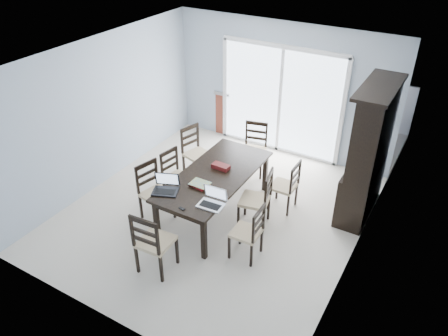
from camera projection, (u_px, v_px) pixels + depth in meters
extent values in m
plane|color=beige|center=(215.00, 212.00, 7.26)|extent=(5.00, 5.00, 0.00)
plane|color=white|center=(213.00, 59.00, 5.89)|extent=(5.00, 5.00, 0.00)
cube|color=#9EADBD|center=(282.00, 90.00, 8.41)|extent=(4.50, 0.02, 2.60)
cube|color=#9EADBD|center=(103.00, 112.00, 7.53)|extent=(0.02, 5.00, 2.60)
cube|color=#9EADBD|center=(364.00, 186.00, 5.61)|extent=(0.02, 5.00, 2.60)
cube|color=gray|center=(295.00, 132.00, 9.86)|extent=(4.50, 2.00, 0.10)
cube|color=#99999E|center=(314.00, 92.00, 10.27)|extent=(4.50, 0.06, 1.10)
cube|color=black|center=(215.00, 175.00, 6.87)|extent=(1.00, 2.20, 0.04)
cube|color=black|center=(215.00, 178.00, 6.91)|extent=(0.88, 2.08, 0.10)
cube|color=black|center=(157.00, 221.00, 6.52)|extent=(0.07, 0.07, 0.69)
cube|color=black|center=(204.00, 239.00, 6.17)|extent=(0.07, 0.07, 0.69)
cube|color=black|center=(224.00, 161.00, 7.99)|extent=(0.07, 0.07, 0.69)
cube|color=black|center=(265.00, 173.00, 7.63)|extent=(0.07, 0.07, 0.69)
cube|color=black|center=(360.00, 189.00, 7.10)|extent=(0.45, 1.30, 0.85)
cube|color=black|center=(374.00, 130.00, 6.51)|extent=(0.38, 1.30, 1.30)
cube|color=black|center=(381.00, 87.00, 6.17)|extent=(0.50, 1.38, 0.05)
cube|color=black|center=(353.00, 138.00, 6.29)|extent=(0.02, 0.36, 1.18)
cube|color=black|center=(361.00, 127.00, 6.60)|extent=(0.02, 0.36, 1.18)
cube|color=black|center=(368.00, 117.00, 6.91)|extent=(0.02, 0.36, 1.18)
cube|color=silver|center=(280.00, 102.00, 8.52)|extent=(2.40, 0.02, 2.10)
cube|color=white|center=(284.00, 47.00, 7.94)|extent=(2.52, 0.05, 0.08)
cube|color=white|center=(280.00, 102.00, 8.51)|extent=(0.06, 0.05, 2.10)
cube|color=white|center=(277.00, 148.00, 9.06)|extent=(2.52, 0.05, 0.05)
cube|color=black|center=(159.00, 197.00, 7.25)|extent=(0.04, 0.04, 0.43)
cube|color=black|center=(141.00, 207.00, 7.02)|extent=(0.04, 0.04, 0.43)
cube|color=black|center=(174.00, 207.00, 7.03)|extent=(0.04, 0.04, 0.43)
cube|color=black|center=(156.00, 217.00, 6.80)|extent=(0.04, 0.04, 0.43)
cube|color=tan|center=(156.00, 195.00, 6.90)|extent=(0.51, 0.51, 0.05)
cube|color=black|center=(179.00, 181.00, 7.69)|extent=(0.04, 0.04, 0.40)
cube|color=black|center=(164.00, 190.00, 7.46)|extent=(0.04, 0.04, 0.40)
cube|color=black|center=(193.00, 189.00, 7.49)|extent=(0.04, 0.04, 0.40)
cube|color=black|center=(179.00, 198.00, 7.27)|extent=(0.04, 0.04, 0.40)
cube|color=tan|center=(178.00, 178.00, 7.36)|extent=(0.45, 0.45, 0.05)
cube|color=black|center=(199.00, 159.00, 8.32)|extent=(0.04, 0.04, 0.43)
cube|color=black|center=(184.00, 166.00, 8.10)|extent=(0.04, 0.04, 0.43)
cube|color=black|center=(212.00, 166.00, 8.09)|extent=(0.04, 0.04, 0.43)
cube|color=black|center=(197.00, 174.00, 7.87)|extent=(0.04, 0.04, 0.43)
cube|color=tan|center=(198.00, 155.00, 7.97)|extent=(0.52, 0.52, 0.05)
cube|color=black|center=(251.00, 256.00, 6.09)|extent=(0.03, 0.03, 0.40)
cube|color=black|center=(262.00, 241.00, 6.36)|extent=(0.03, 0.03, 0.40)
cube|color=black|center=(229.00, 248.00, 6.24)|extent=(0.03, 0.03, 0.40)
cube|color=black|center=(240.00, 234.00, 6.50)|extent=(0.03, 0.03, 0.40)
cube|color=tan|center=(246.00, 233.00, 6.18)|extent=(0.40, 0.40, 0.05)
cube|color=black|center=(263.00, 223.00, 6.67)|extent=(0.04, 0.04, 0.44)
cube|color=black|center=(269.00, 208.00, 6.99)|extent=(0.04, 0.04, 0.44)
cube|color=black|center=(238.00, 218.00, 6.78)|extent=(0.04, 0.04, 0.44)
cube|color=black|center=(245.00, 204.00, 7.09)|extent=(0.04, 0.04, 0.44)
cube|color=tan|center=(254.00, 200.00, 6.75)|extent=(0.51, 0.51, 0.05)
cube|color=black|center=(288.00, 206.00, 7.08)|extent=(0.03, 0.03, 0.40)
cube|color=black|center=(296.00, 195.00, 7.34)|extent=(0.03, 0.03, 0.40)
cube|color=black|center=(268.00, 199.00, 7.23)|extent=(0.03, 0.03, 0.40)
cube|color=black|center=(277.00, 189.00, 7.48)|extent=(0.03, 0.03, 0.40)
cube|color=tan|center=(283.00, 186.00, 7.16)|extent=(0.39, 0.39, 0.05)
cube|color=black|center=(137.00, 260.00, 5.99)|extent=(0.04, 0.04, 0.45)
cube|color=black|center=(161.00, 269.00, 5.84)|extent=(0.04, 0.04, 0.45)
cube|color=black|center=(154.00, 242.00, 6.29)|extent=(0.04, 0.04, 0.45)
cube|color=black|center=(177.00, 251.00, 6.14)|extent=(0.04, 0.04, 0.45)
cube|color=tan|center=(156.00, 242.00, 5.93)|extent=(0.47, 0.47, 0.05)
cube|color=black|center=(265.00, 159.00, 8.31)|extent=(0.04, 0.04, 0.43)
cube|color=black|center=(246.00, 156.00, 8.40)|extent=(0.04, 0.04, 0.43)
cube|color=black|center=(261.00, 169.00, 8.00)|extent=(0.04, 0.04, 0.43)
cube|color=black|center=(241.00, 166.00, 8.09)|extent=(0.04, 0.04, 0.43)
cube|color=tan|center=(253.00, 151.00, 8.07)|extent=(0.51, 0.51, 0.05)
cube|color=black|center=(165.00, 192.00, 6.44)|extent=(0.44, 0.38, 0.02)
cube|color=silver|center=(165.00, 184.00, 6.37)|extent=(0.32, 0.16, 0.20)
cube|color=silver|center=(211.00, 205.00, 6.16)|extent=(0.38, 0.28, 0.02)
cube|color=silver|center=(211.00, 198.00, 6.09)|extent=(0.32, 0.06, 0.19)
cube|color=maroon|center=(199.00, 185.00, 6.59)|extent=(0.29, 0.24, 0.03)
cube|color=gold|center=(200.00, 183.00, 6.57)|extent=(0.29, 0.22, 0.01)
cube|color=black|center=(182.00, 209.00, 6.10)|extent=(0.10, 0.06, 0.01)
cube|color=#551111|center=(221.00, 167.00, 6.99)|extent=(0.29, 0.15, 0.07)
cube|color=maroon|center=(269.00, 108.00, 9.72)|extent=(1.88, 1.69, 0.91)
cube|color=gray|center=(270.00, 87.00, 9.46)|extent=(1.94, 1.74, 0.06)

